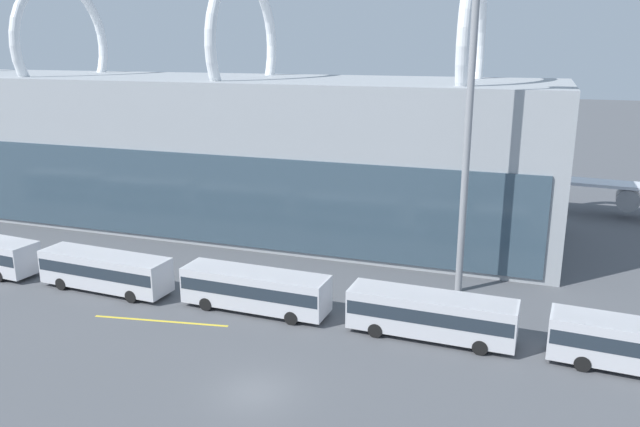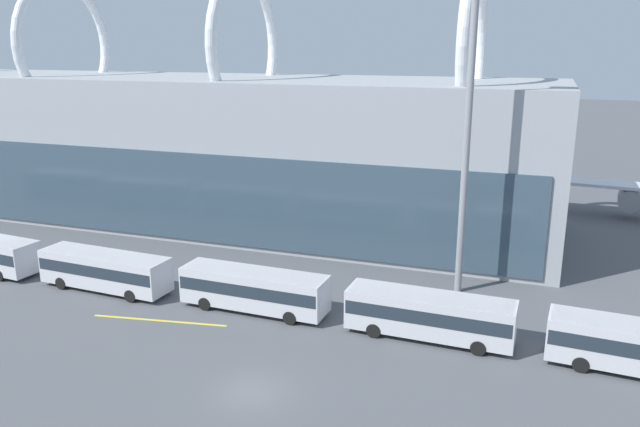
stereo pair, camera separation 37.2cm
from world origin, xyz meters
name	(u,v)px [view 2 (the right image)]	position (x,y,z in m)	size (l,w,h in m)	color
ground_plane	(252,392)	(0.00, 0.00, 0.00)	(440.00, 440.00, 0.00)	#515459
airliner_at_gate_near	(254,152)	(-21.38, 45.36, 5.40)	(39.67, 41.78, 13.57)	silver
shuttle_bus_2	(105,269)	(-17.78, 9.99, 1.80)	(11.26, 3.36, 3.05)	silver
shuttle_bus_3	(254,288)	(-4.78, 10.35, 1.80)	(11.21, 3.11, 3.05)	silver
shuttle_bus_4	(429,313)	(8.22, 10.22, 1.80)	(11.21, 3.13, 3.05)	silver
floodlight_mast	(471,71)	(8.96, 19.20, 17.25)	(2.53, 2.53, 26.22)	gray
lane_stripe_1	(159,321)	(-10.43, 6.39, 0.00)	(10.07, 0.25, 0.01)	yellow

